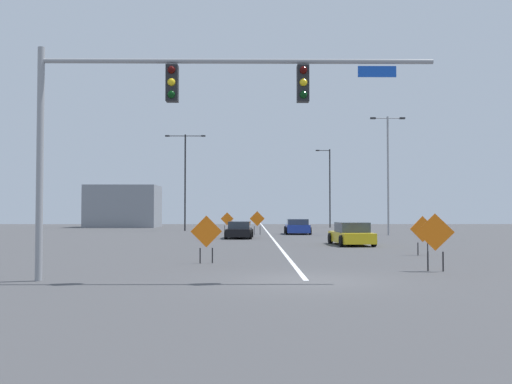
# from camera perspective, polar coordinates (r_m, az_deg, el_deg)

# --- Properties ---
(ground) EXTENTS (144.63, 144.63, 0.00)m
(ground) POSITION_cam_1_polar(r_m,az_deg,el_deg) (16.30, 5.06, -8.85)
(ground) COLOR #444447
(road_centre_stripe) EXTENTS (0.16, 80.35, 0.01)m
(road_centre_stripe) POSITION_cam_1_polar(r_m,az_deg,el_deg) (56.33, 1.10, -3.95)
(road_centre_stripe) COLOR white
(road_centre_stripe) RESTS_ON ground
(traffic_signal_assembly) EXTENTS (11.30, 0.44, 6.64)m
(traffic_signal_assembly) POSITION_cam_1_polar(r_m,az_deg,el_deg) (16.53, -8.31, 8.74)
(traffic_signal_assembly) COLOR gray
(traffic_signal_assembly) RESTS_ON ground
(street_lamp_near_left) EXTENTS (4.10, 0.24, 9.80)m
(street_lamp_near_left) POSITION_cam_1_polar(r_m,az_deg,el_deg) (58.17, -7.12, 1.77)
(street_lamp_near_left) COLOR black
(street_lamp_near_left) RESTS_ON ground
(street_lamp_far_left) EXTENTS (1.79, 0.24, 9.57)m
(street_lamp_far_left) POSITION_cam_1_polar(r_m,az_deg,el_deg) (69.84, 7.33, 0.71)
(street_lamp_far_left) COLOR black
(street_lamp_far_left) RESTS_ON ground
(street_lamp_mid_left) EXTENTS (2.89, 0.24, 9.87)m
(street_lamp_mid_left) POSITION_cam_1_polar(r_m,az_deg,el_deg) (48.43, 13.10, 2.47)
(street_lamp_mid_left) COLOR gray
(street_lamp_mid_left) RESTS_ON ground
(construction_sign_left_shoulder) EXTENTS (1.16, 0.15, 1.75)m
(construction_sign_left_shoulder) POSITION_cam_1_polar(r_m,az_deg,el_deg) (26.54, 16.37, -3.76)
(construction_sign_left_shoulder) COLOR orange
(construction_sign_left_shoulder) RESTS_ON ground
(construction_sign_median_near) EXTENTS (1.20, 0.32, 1.89)m
(construction_sign_median_near) POSITION_cam_1_polar(r_m,az_deg,el_deg) (19.55, 17.53, -4.13)
(construction_sign_median_near) COLOR orange
(construction_sign_median_near) RESTS_ON ground
(construction_sign_right_lane) EXTENTS (1.15, 0.16, 1.88)m
(construction_sign_right_lane) POSITION_cam_1_polar(r_m,az_deg,el_deg) (51.02, -2.91, -2.82)
(construction_sign_right_lane) COLOR orange
(construction_sign_right_lane) RESTS_ON ground
(construction_sign_left_lane) EXTENTS (1.25, 0.07, 1.98)m
(construction_sign_left_lane) POSITION_cam_1_polar(r_m,az_deg,el_deg) (47.35, 0.12, -2.82)
(construction_sign_left_lane) COLOR orange
(construction_sign_left_lane) RESTS_ON ground
(construction_sign_right_shoulder) EXTENTS (1.18, 0.32, 1.80)m
(construction_sign_right_shoulder) POSITION_cam_1_polar(r_m,az_deg,el_deg) (21.62, -5.00, -4.18)
(construction_sign_right_shoulder) COLOR orange
(construction_sign_right_shoulder) RESTS_ON ground
(car_blue_passing) EXTENTS (2.22, 4.12, 1.30)m
(car_blue_passing) POSITION_cam_1_polar(r_m,az_deg,el_deg) (49.28, 4.17, -3.52)
(car_blue_passing) COLOR #1E389E
(car_blue_passing) RESTS_ON ground
(car_yellow_distant) EXTENTS (2.25, 4.65, 1.33)m
(car_yellow_distant) POSITION_cam_1_polar(r_m,az_deg,el_deg) (33.62, 9.54, -4.23)
(car_yellow_distant) COLOR gold
(car_yellow_distant) RESTS_ON ground
(car_black_near) EXTENTS (2.06, 4.43, 1.23)m
(car_black_near) POSITION_cam_1_polar(r_m,az_deg,el_deg) (41.78, -1.67, -3.84)
(car_black_near) COLOR black
(car_black_near) RESTS_ON ground
(roadside_building_west) EXTENTS (8.66, 6.15, 5.19)m
(roadside_building_west) POSITION_cam_1_polar(r_m,az_deg,el_deg) (72.85, -13.15, -1.41)
(roadside_building_west) COLOR gray
(roadside_building_west) RESTS_ON ground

